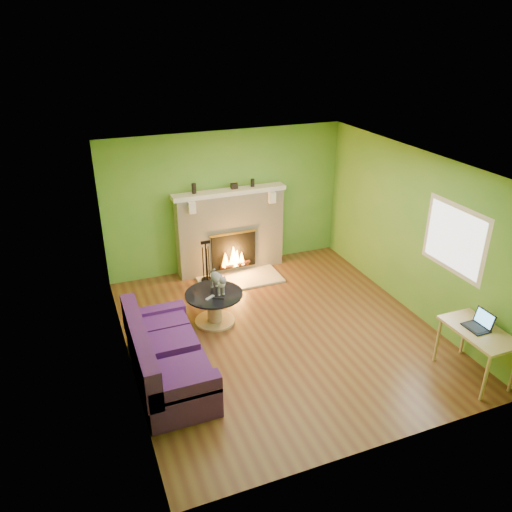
{
  "coord_description": "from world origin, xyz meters",
  "views": [
    {
      "loc": [
        -2.69,
        -5.85,
        4.3
      ],
      "look_at": [
        -0.24,
        0.4,
        1.14
      ],
      "focal_mm": 35.0,
      "sensor_mm": 36.0,
      "label": 1
    }
  ],
  "objects_px": {
    "coffee_table": "(214,305)",
    "desk": "(478,336)",
    "cat": "(217,281)",
    "sofa": "(165,358)"
  },
  "relations": [
    {
      "from": "coffee_table",
      "to": "desk",
      "type": "distance_m",
      "value": 3.78
    },
    {
      "from": "coffee_table",
      "to": "cat",
      "type": "xyz_separation_m",
      "value": [
        0.08,
        0.05,
        0.39
      ]
    },
    {
      "from": "sofa",
      "to": "cat",
      "type": "relative_size",
      "value": 3.34
    },
    {
      "from": "desk",
      "to": "cat",
      "type": "relative_size",
      "value": 1.7
    },
    {
      "from": "sofa",
      "to": "cat",
      "type": "distance_m",
      "value": 1.63
    },
    {
      "from": "cat",
      "to": "sofa",
      "type": "bearing_deg",
      "value": -138.35
    },
    {
      "from": "coffee_table",
      "to": "cat",
      "type": "relative_size",
      "value": 1.57
    },
    {
      "from": "cat",
      "to": "desk",
      "type": "bearing_deg",
      "value": -48.27
    },
    {
      "from": "sofa",
      "to": "coffee_table",
      "type": "bearing_deg",
      "value": 47.39
    },
    {
      "from": "sofa",
      "to": "cat",
      "type": "height_order",
      "value": "cat"
    }
  ]
}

